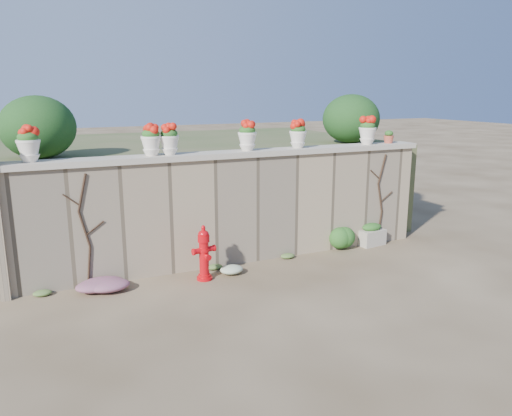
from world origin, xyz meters
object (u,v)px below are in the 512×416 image
planter_box (371,235)px  terracotta_pot (389,137)px  urn_pot_0 (28,144)px  fire_hydrant (204,253)px

planter_box → terracotta_pot: size_ratio=2.36×
planter_box → urn_pot_0: size_ratio=1.09×
terracotta_pot → fire_hydrant: bearing=-171.1°
planter_box → fire_hydrant: bearing=178.5°
fire_hydrant → planter_box: (3.84, 0.43, -0.26)m
fire_hydrant → planter_box: 3.88m
planter_box → urn_pot_0: bearing=169.9°
fire_hydrant → urn_pot_0: size_ratio=1.72×
fire_hydrant → urn_pot_0: bearing=155.1°
fire_hydrant → planter_box: fire_hydrant is taller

